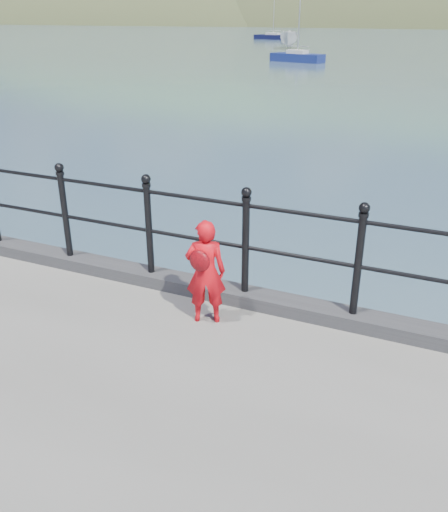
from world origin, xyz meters
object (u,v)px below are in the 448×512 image
at_px(child, 205,272).
at_px(sailboat_port, 297,58).
at_px(sailboat_left, 273,37).
at_px(railing, 195,226).
at_px(launch_white, 289,39).

height_order(child, sailboat_port, sailboat_port).
xyz_separation_m(sailboat_left, sailboat_port, (15.92, -39.53, 0.00)).
bearing_deg(sailboat_port, railing, -60.26).
bearing_deg(sailboat_left, child, -61.01).
relative_size(railing, sailboat_left, 2.09).
relative_size(railing, sailboat_port, 2.56).
distance_m(railing, child, 0.69).
xyz_separation_m(railing, launch_white, (-18.26, 61.18, -0.79)).
bearing_deg(child, railing, -77.33).
bearing_deg(sailboat_port, sailboat_left, 126.40).
distance_m(railing, launch_white, 63.85).
relative_size(launch_white, sailboat_port, 0.76).
relative_size(child, launch_white, 0.21).
relative_size(railing, launch_white, 3.37).
bearing_deg(railing, child, -54.52).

